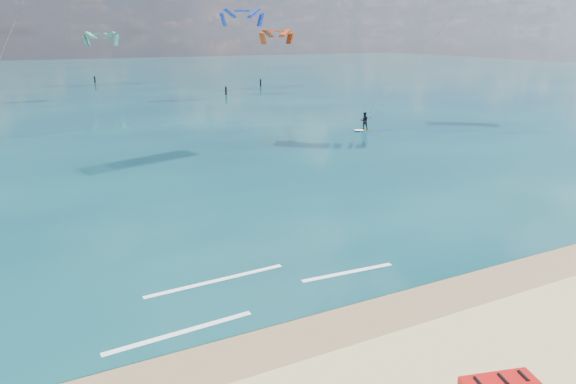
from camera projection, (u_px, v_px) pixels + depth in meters
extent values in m
plane|color=tan|center=(103.00, 141.00, 48.29)|extent=(320.00, 320.00, 0.00)
cube|color=brown|center=(262.00, 348.00, 16.73)|extent=(320.00, 2.40, 0.01)
cube|color=#0A2F3C|center=(58.00, 83.00, 102.88)|extent=(320.00, 200.00, 0.04)
cube|color=#A8B41B|center=(364.00, 129.00, 53.86)|extent=(1.46, 0.68, 0.06)
imported|color=black|center=(364.00, 121.00, 53.59)|extent=(1.06, 0.96, 1.78)
cylinder|color=black|center=(369.00, 118.00, 53.37)|extent=(0.57, 0.14, 0.04)
cube|color=white|center=(216.00, 281.00, 21.15)|extent=(6.02, 0.46, 0.01)
cube|color=white|center=(181.00, 332.00, 17.50)|extent=(5.25, 0.52, 0.01)
cube|color=white|center=(348.00, 272.00, 21.87)|extent=(4.29, 0.55, 0.01)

